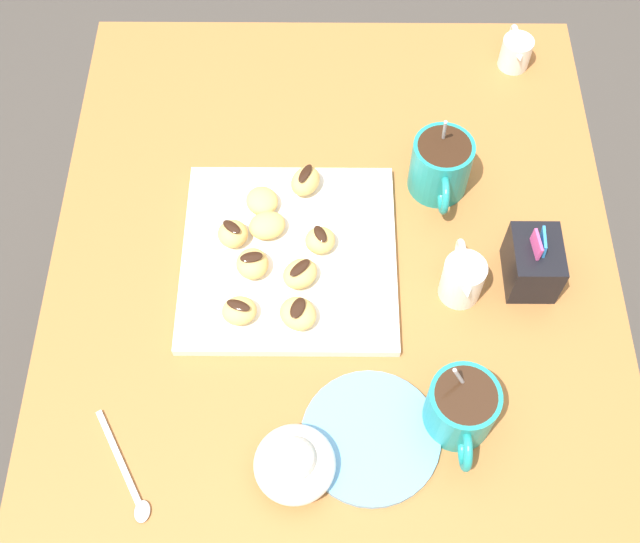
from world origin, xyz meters
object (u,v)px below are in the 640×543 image
Objects in this scene: saucer_sky_left at (371,437)px; beignet_5 at (300,274)px; dining_table at (332,328)px; beignet_3 at (305,181)px; sugar_caddy at (533,263)px; beignet_6 at (320,240)px; pastry_plate_square at (289,256)px; beignet_2 at (298,314)px; ice_cream_bowl at (295,463)px; chocolate_sauce_pitcher at (516,51)px; beignet_8 at (239,311)px; beignet_4 at (233,234)px; beignet_0 at (252,264)px; cream_pitcher_white at (463,279)px; coffee_mug_teal_left at (441,166)px; beignet_1 at (262,201)px; beignet_7 at (267,225)px; coffee_mug_teal_right at (461,408)px.

beignet_5 is (-0.23, -0.10, 0.03)m from saucer_sky_left.
beignet_3 is (-0.17, -0.04, 0.16)m from dining_table.
sugar_caddy reaches higher than beignet_6.
beignet_2 is at bearing 8.46° from pastry_plate_square.
ice_cream_bowl reaches higher than chocolate_sauce_pitcher.
beignet_5 is at bearing 125.39° from beignet_8.
beignet_0 is at bearing 31.70° from beignet_4.
beignet_5 reaches higher than saucer_sky_left.
beignet_4 is at bearing -105.41° from pastry_plate_square.
cream_pitcher_white is at bearing 52.43° from beignet_3.
beignet_0 is (0.16, -0.28, -0.02)m from coffee_mug_teal_left.
chocolate_sauce_pitcher is 0.45m from beignet_3.
saucer_sky_left is (0.27, 0.11, -0.00)m from pastry_plate_square.
beignet_7 is at bearing 12.09° from beignet_1.
beignet_6 is (-0.04, 0.10, -0.00)m from beignet_0.
beignet_8 is (0.13, 0.02, -0.00)m from beignet_4.
saucer_sky_left is at bearing -43.84° from sugar_caddy.
beignet_3 reaches higher than beignet_4.
beignet_2 is 0.08m from beignet_8.
cream_pitcher_white is 0.28m from beignet_3.
sugar_caddy is at bearing 82.24° from beignet_6.
beignet_4 is (-0.02, -0.08, 0.03)m from pastry_plate_square.
beignet_2 is at bearing -76.73° from sugar_caddy.
cream_pitcher_white is at bearing 148.61° from saucer_sky_left.
saucer_sky_left is 0.30m from beignet_0.
beignet_7 is 1.12× the size of beignet_8.
saucer_sky_left is at bearing 113.96° from ice_cream_bowl.
chocolate_sauce_pitcher is 0.59m from beignet_4.
beignet_4 is 0.82× the size of beignet_7.
chocolate_sauce_pitcher is 0.57m from beignet_5.
beignet_8 is at bearing -69.85° from dining_table.
cream_pitcher_white is at bearing -75.44° from sugar_caddy.
dining_table is 0.26m from saucer_sky_left.
saucer_sky_left is 0.30m from beignet_6.
chocolate_sauce_pitcher is at bearing 129.12° from beignet_4.
ice_cream_bowl is 2.13× the size of beignet_0.
sugar_caddy reaches higher than ice_cream_bowl.
beignet_4 reaches higher than dining_table.
beignet_8 is at bearing -93.03° from beignet_2.
beignet_3 is at bearing -166.94° from saucer_sky_left.
beignet_1 reaches higher than saucer_sky_left.
beignet_5 is 0.06m from beignet_6.
beignet_3 reaches higher than beignet_2.
beignet_1 is (0.31, -0.42, -0.00)m from chocolate_sauce_pitcher.
ice_cream_bowl is at bearing 8.23° from beignet_1.
coffee_mug_teal_left is at bearing 100.87° from beignet_1.
ice_cream_bowl is at bearing -10.72° from dining_table.
sugar_caddy is at bearing 104.56° from cream_pitcher_white.
coffee_mug_teal_right is 0.43m from beignet_1.
beignet_1 is at bearing 172.75° from beignet_8.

